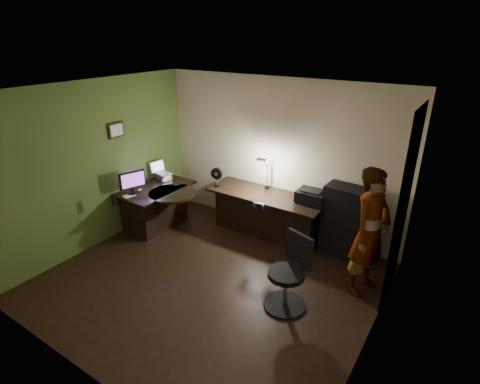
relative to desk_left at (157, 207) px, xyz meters
The scene contains 27 objects.
floor 2.05m from the desk_left, 24.36° to the right, with size 4.50×4.00×0.01m, color black.
ceiling 3.07m from the desk_left, 24.36° to the right, with size 4.50×4.00×0.01m, color silver.
wall_back 2.38m from the desk_left, 32.73° to the left, with size 4.50×0.01×2.70m, color #BAAB8A.
wall_front 3.51m from the desk_left, 57.15° to the right, with size 4.50×0.01×2.70m, color #BAAB8A.
wall_left 1.34m from the desk_left, 117.15° to the right, with size 0.01×4.00×2.70m, color #BAAB8A.
wall_right 4.28m from the desk_left, 11.47° to the right, with size 0.01×4.00×2.70m, color #BAAB8A.
green_wall_overlay 1.34m from the desk_left, 116.32° to the right, with size 0.00×4.00×2.70m, color #486127.
arched_doorway 4.18m from the desk_left, ahead, with size 0.01×0.90×2.60m, color black.
french_door 4.34m from the desk_left, 18.73° to the right, with size 0.02×0.92×2.10m, color white.
framed_picture 1.56m from the desk_left, 135.84° to the right, with size 0.04×0.30×0.25m, color black.
desk_left is the anchor object (origin of this frame).
desk_right 2.00m from the desk_left, 23.68° to the left, with size 2.08×0.73×0.78m, color black.
cabinet 3.39m from the desk_left, 16.35° to the left, with size 0.78×0.39×1.17m, color black.
laptop_stand 0.60m from the desk_left, 110.73° to the left, with size 0.26×0.21×0.11m, color silver.
laptop 0.73m from the desk_left, 110.73° to the left, with size 0.31×0.29×0.21m, color silver.
monitor 0.70m from the desk_left, 102.49° to the right, with size 0.09×0.45×0.30m, color black.
mouse 0.51m from the desk_left, 110.53° to the right, with size 0.06×0.09×0.04m, color silver.
phone 0.56m from the desk_left, 49.39° to the left, with size 0.07×0.13×0.01m, color black.
pen 0.49m from the desk_left, 120.66° to the left, with size 0.01×0.13×0.01m, color black.
speaker 1.02m from the desk_left, 91.39° to the right, with size 0.06×0.06×0.16m, color black.
notepad 0.67m from the desk_left, 98.87° to the right, with size 0.15×0.20×0.01m, color silver.
desk_fan 1.26m from the desk_left, 36.02° to the left, with size 0.21×0.12×0.33m, color black.
headphones 2.09m from the desk_left, ahead, with size 0.20×0.09×0.10m, color navy.
printer 2.82m from the desk_left, 19.28° to the left, with size 0.47×0.37×0.21m, color black.
desk_lamp 2.14m from the desk_left, 29.96° to the left, with size 0.16×0.30×0.65m, color black.
office_chair 3.08m from the desk_left, 13.30° to the right, with size 0.56×0.56×1.01m, color black.
person 3.79m from the desk_left, ahead, with size 0.65×0.43×1.81m, color #D8A88C.
Camera 1 is at (2.84, -3.53, 3.37)m, focal length 28.00 mm.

